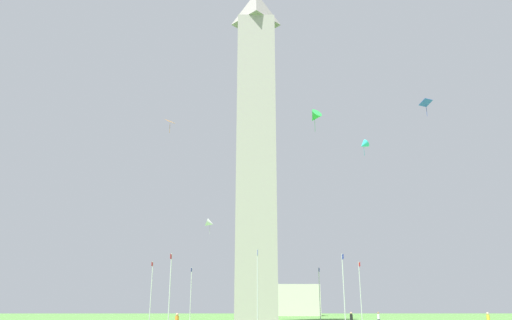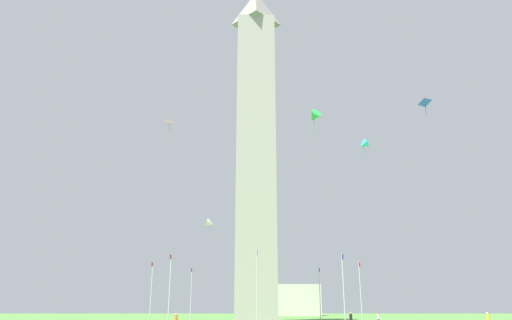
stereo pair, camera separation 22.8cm
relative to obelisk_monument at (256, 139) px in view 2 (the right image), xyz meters
name	(u,v)px [view 2 (the right image)]	position (x,y,z in m)	size (l,w,h in m)	color
obelisk_monument	(256,139)	(0.00, 0.00, 0.00)	(6.55, 6.55, 59.55)	#A8A399
flagpole_n	(257,283)	(16.39, 0.00, -24.81)	(1.12, 0.14, 9.12)	silver
flagpole_ne	(343,285)	(11.60, 11.55, -24.81)	(1.12, 0.14, 9.12)	silver
flagpole_e	(360,289)	(0.05, 16.34, -24.81)	(1.12, 0.14, 9.12)	silver
flagpole_se	(320,291)	(-11.50, 11.55, -24.81)	(1.12, 0.14, 9.12)	silver
flagpole_s	(255,292)	(-16.28, 0.00, -24.81)	(1.12, 0.14, 9.12)	silver
flagpole_sw	(191,291)	(-11.50, -11.55, -24.81)	(1.12, 0.14, 9.12)	silver
flagpole_w	(151,289)	(0.05, -16.34, -24.81)	(1.12, 0.14, 9.12)	silver
flagpole_nw	(170,285)	(11.60, -11.55, -24.81)	(1.12, 0.14, 9.12)	silver
person_white_shirt	(378,319)	(17.42, 14.40, -28.96)	(0.32, 0.32, 1.64)	#2D2D38
person_black_shirt	(351,320)	(20.02, 10.63, -28.96)	(0.32, 0.32, 1.65)	#2D2D38
kite_cyan_delta	(363,145)	(22.48, 12.83, -8.78)	(1.23, 1.48, 2.07)	#33C6D1
kite_green_delta	(314,117)	(23.97, 6.78, -5.76)	(2.26, 2.11, 2.85)	green
kite_white_delta	(210,223)	(7.00, -6.89, -15.73)	(1.28, 1.47, 2.35)	white
kite_blue_diamond	(425,103)	(33.36, 16.62, -8.14)	(1.33, 1.36, 1.66)	blue
kite_orange_diamond	(170,122)	(12.39, -12.65, -1.82)	(1.65, 1.63, 2.06)	orange
distant_building	(295,301)	(-72.29, 12.21, -25.52)	(25.25, 12.72, 8.51)	beige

